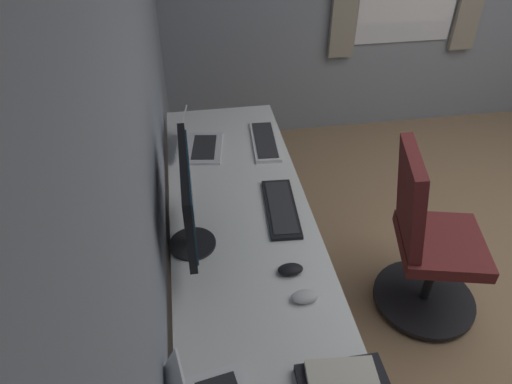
# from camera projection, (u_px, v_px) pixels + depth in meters

# --- Properties ---
(wall_back) EXTENTS (5.01, 0.10, 2.60)m
(wall_back) POSITION_uv_depth(u_px,v_px,m) (131.00, 150.00, 1.58)
(wall_back) COLOR #8C939E
(wall_back) RESTS_ON ground
(desk) EXTENTS (2.33, 0.66, 0.73)m
(desk) POSITION_uv_depth(u_px,v_px,m) (245.00, 243.00, 2.13)
(desk) COLOR white
(desk) RESTS_ON ground
(drawer_pedestal) EXTENTS (0.40, 0.51, 0.69)m
(drawer_pedestal) POSITION_uv_depth(u_px,v_px,m) (236.00, 264.00, 2.47)
(drawer_pedestal) COLOR white
(drawer_pedestal) RESTS_ON ground
(monitor_primary) EXTENTS (0.55, 0.20, 0.44)m
(monitor_primary) POSITION_uv_depth(u_px,v_px,m) (188.00, 198.00, 1.88)
(monitor_primary) COLOR black
(monitor_primary) RESTS_ON desk
(laptop_leftmost) EXTENTS (0.35, 0.29, 0.19)m
(laptop_leftmost) POSITION_uv_depth(u_px,v_px,m) (195.00, 142.00, 2.60)
(laptop_leftmost) COLOR silver
(laptop_leftmost) RESTS_ON desk
(keyboard_main) EXTENTS (0.43, 0.17, 0.02)m
(keyboard_main) POSITION_uv_depth(u_px,v_px,m) (281.00, 208.00, 2.21)
(keyboard_main) COLOR black
(keyboard_main) RESTS_ON desk
(keyboard_spare) EXTENTS (0.43, 0.17, 0.02)m
(keyboard_spare) POSITION_uv_depth(u_px,v_px,m) (265.00, 141.00, 2.68)
(keyboard_spare) COLOR silver
(keyboard_spare) RESTS_ON desk
(mouse_main) EXTENTS (0.06, 0.10, 0.03)m
(mouse_main) POSITION_uv_depth(u_px,v_px,m) (290.00, 269.00, 1.90)
(mouse_main) COLOR black
(mouse_main) RESTS_ON desk
(mouse_spare) EXTENTS (0.06, 0.10, 0.03)m
(mouse_spare) POSITION_uv_depth(u_px,v_px,m) (305.00, 297.00, 1.79)
(mouse_spare) COLOR silver
(mouse_spare) RESTS_ON desk
(office_chair) EXTENTS (0.56, 0.59, 0.97)m
(office_chair) POSITION_uv_depth(u_px,v_px,m) (426.00, 244.00, 2.43)
(office_chair) COLOR maroon
(office_chair) RESTS_ON ground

